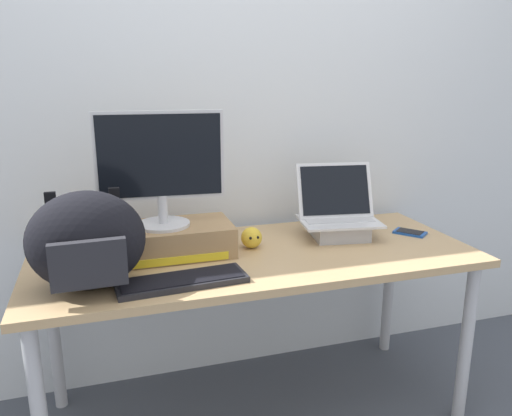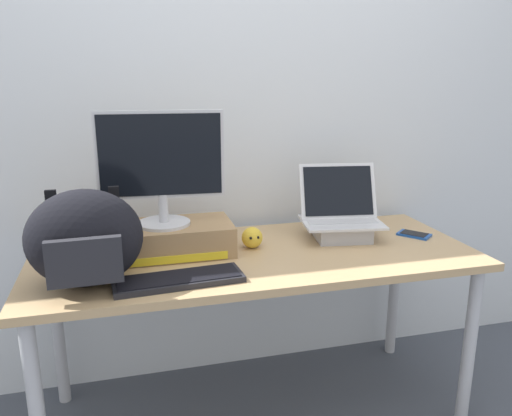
{
  "view_description": "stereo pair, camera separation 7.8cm",
  "coord_description": "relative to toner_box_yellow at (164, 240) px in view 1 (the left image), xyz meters",
  "views": [
    {
      "loc": [
        -0.55,
        -1.78,
        1.39
      ],
      "look_at": [
        0.0,
        0.0,
        0.9
      ],
      "focal_mm": 35.51,
      "sensor_mm": 36.0,
      "label": 1
    },
    {
      "loc": [
        -0.48,
        -1.8,
        1.39
      ],
      "look_at": [
        0.0,
        0.0,
        0.9
      ],
      "focal_mm": 35.51,
      "sensor_mm": 36.0,
      "label": 2
    }
  ],
  "objects": [
    {
      "name": "coffee_mug",
      "position": [
        -0.37,
        0.08,
        -0.01
      ],
      "size": [
        0.13,
        0.09,
        0.09
      ],
      "color": "silver",
      "rests_on": "desk"
    },
    {
      "name": "open_laptop",
      "position": [
        0.74,
        0.01,
        0.01
      ],
      "size": [
        0.36,
        0.29,
        0.3
      ],
      "rotation": [
        0.0,
        0.0,
        -0.15
      ],
      "color": "#ADADB2",
      "rests_on": "desk"
    },
    {
      "name": "messenger_backpack",
      "position": [
        -0.27,
        -0.24,
        0.1
      ],
      "size": [
        0.38,
        0.29,
        0.32
      ],
      "rotation": [
        0.0,
        0.0,
        0.03
      ],
      "color": "black",
      "rests_on": "desk"
    },
    {
      "name": "ground_plane",
      "position": [
        0.34,
        -0.08,
        -0.78
      ],
      "size": [
        20.0,
        20.0,
        0.0
      ],
      "primitive_type": "plane",
      "color": "#474C56"
    },
    {
      "name": "desk",
      "position": [
        0.34,
        -0.08,
        -0.13
      ],
      "size": [
        1.71,
        0.7,
        0.72
      ],
      "color": "tan",
      "rests_on": "ground"
    },
    {
      "name": "external_keyboard",
      "position": [
        0.02,
        -0.3,
        -0.05
      ],
      "size": [
        0.44,
        0.18,
        0.02
      ],
      "rotation": [
        0.0,
        0.0,
        0.07
      ],
      "color": "black",
      "rests_on": "desk"
    },
    {
      "name": "plush_toy",
      "position": [
        0.34,
        -0.02,
        -0.02
      ],
      "size": [
        0.08,
        0.08,
        0.08
      ],
      "color": "gold",
      "rests_on": "desk"
    },
    {
      "name": "back_wall",
      "position": [
        0.34,
        0.37,
        0.52
      ],
      "size": [
        7.0,
        0.1,
        2.6
      ],
      "primitive_type": "cube",
      "color": "silver",
      "rests_on": "ground"
    },
    {
      "name": "desktop_monitor",
      "position": [
        -0.0,
        -0.0,
        0.29
      ],
      "size": [
        0.47,
        0.2,
        0.43
      ],
      "rotation": [
        0.0,
        0.0,
        -0.08
      ],
      "color": "silver",
      "rests_on": "toner_box_yellow"
    },
    {
      "name": "cell_phone",
      "position": [
        1.05,
        -0.05,
        -0.05
      ],
      "size": [
        0.14,
        0.15,
        0.01
      ],
      "rotation": [
        0.0,
        0.0,
        0.68
      ],
      "color": "#19479E",
      "rests_on": "desk"
    },
    {
      "name": "toner_box_yellow",
      "position": [
        0.0,
        0.0,
        0.0
      ],
      "size": [
        0.52,
        0.26,
        0.12
      ],
      "color": "#9E7A51",
      "rests_on": "desk"
    }
  ]
}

